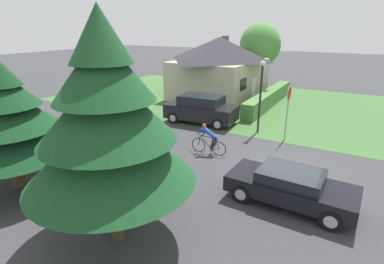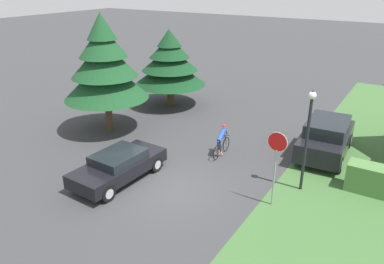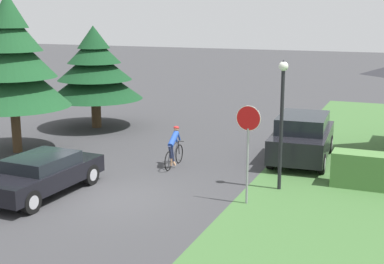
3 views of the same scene
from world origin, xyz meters
The scene contains 8 objects.
ground_plane centered at (0.00, 0.00, 0.00)m, with size 140.00×140.00×0.00m, color #38383A.
sedan_left_lane centered at (-2.30, -0.52, 0.68)m, with size 2.03×4.41×1.28m.
cyclist centered at (0.30, 3.94, 0.74)m, with size 0.44×1.84×1.53m.
parked_suv_right centered at (4.58, 6.65, 0.92)m, with size 2.30×4.66×1.82m.
stop_sign centered at (3.99, 1.11, 2.16)m, with size 0.76×0.07×3.03m.
street_lamp centered at (4.59, 2.82, 2.74)m, with size 0.30×0.30×4.25m.
conifer_tall_near centered at (-6.65, 3.48, 3.68)m, with size 4.61×4.61×6.49m.
conifer_tall_far centered at (-6.27, 9.00, 2.86)m, with size 4.73×4.73×5.08m.
Camera 2 is at (7.85, -10.91, 8.13)m, focal length 35.00 mm.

